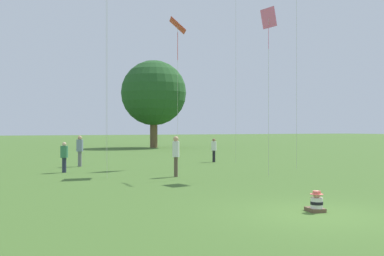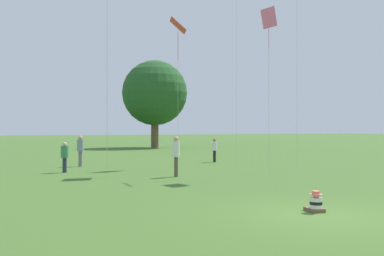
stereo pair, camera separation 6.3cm
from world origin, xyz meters
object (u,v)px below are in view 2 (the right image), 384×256
at_px(distant_tree_0, 155,93).
at_px(person_standing_4, 214,148).
at_px(person_standing_2, 65,155).
at_px(kite_5, 269,22).
at_px(person_standing_0, 176,152).
at_px(seated_toddler, 316,203).
at_px(kite_1, 178,29).
at_px(person_standing_3, 80,148).

bearing_deg(distant_tree_0, person_standing_4, -101.43).
xyz_separation_m(person_standing_2, kite_5, (8.27, -5.87, 6.27)).
bearing_deg(kite_5, person_standing_0, 105.69).
bearing_deg(person_standing_4, seated_toddler, 6.96).
relative_size(seated_toddler, kite_1, 0.07).
bearing_deg(person_standing_4, kite_5, 14.70).
bearing_deg(distant_tree_0, kite_1, -108.73).
relative_size(person_standing_3, distant_tree_0, 0.18).
distance_m(person_standing_0, person_standing_4, 9.32).
bearing_deg(person_standing_4, person_standing_0, -12.54).
distance_m(seated_toddler, person_standing_2, 14.45).
bearing_deg(person_standing_3, kite_1, -54.77).
height_order(person_standing_3, distant_tree_0, distant_tree_0).
bearing_deg(person_standing_4, kite_1, -17.17).
bearing_deg(person_standing_3, seated_toddler, -81.53).
bearing_deg(kite_5, seated_toddler, -170.50).
height_order(person_standing_4, distant_tree_0, distant_tree_0).
bearing_deg(seated_toddler, person_standing_2, 119.67).
xyz_separation_m(person_standing_3, kite_5, (6.79, -9.17, 6.10)).
height_order(kite_1, distant_tree_0, distant_tree_0).
bearing_deg(kite_5, person_standing_4, 24.95).
height_order(person_standing_4, kite_1, kite_1).
relative_size(seated_toddler, person_standing_3, 0.32).
xyz_separation_m(person_standing_4, kite_5, (-1.91, -8.78, 6.24)).
distance_m(person_standing_2, person_standing_3, 3.62).
xyz_separation_m(person_standing_0, kite_5, (4.02, -1.59, 6.03)).
relative_size(person_standing_2, kite_5, 0.20).
height_order(person_standing_0, person_standing_3, person_standing_0).
relative_size(person_standing_0, distant_tree_0, 0.18).
distance_m(person_standing_3, kite_5, 12.94).
relative_size(person_standing_0, kite_5, 0.24).
bearing_deg(distant_tree_0, person_standing_3, -120.47).
relative_size(seated_toddler, kite_5, 0.07).
height_order(kite_1, kite_5, kite_1).
xyz_separation_m(person_standing_4, kite_1, (-4.87, -5.01, 6.39)).
bearing_deg(person_standing_2, kite_1, 32.07).
height_order(seated_toddler, kite_1, kite_1).
distance_m(person_standing_0, person_standing_3, 8.08).
xyz_separation_m(person_standing_3, distant_tree_0, (13.39, 22.76, 5.31)).
height_order(person_standing_0, kite_5, kite_5).
distance_m(person_standing_2, kite_5, 11.92).
xyz_separation_m(kite_5, distant_tree_0, (6.59, 31.93, -0.79)).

